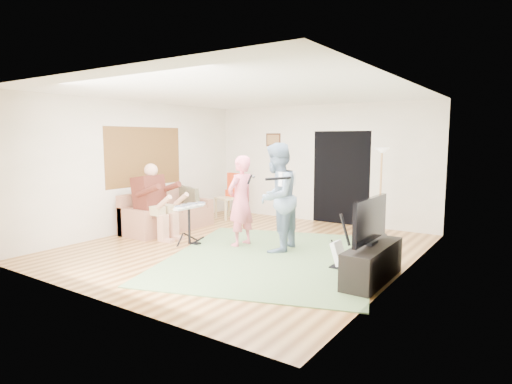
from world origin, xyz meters
TOP-DOWN VIEW (x-y plane):
  - floor at (0.00, 0.00)m, footprint 6.00×6.00m
  - walls at (0.00, 0.00)m, footprint 5.50×6.00m
  - ceiling at (0.00, 0.00)m, footprint 6.00×6.00m
  - window_blinds at (-2.74, 0.20)m, footprint 0.00×2.05m
  - doorway at (0.55, 2.99)m, footprint 2.10×0.00m
  - picture_frame at (-1.25, 2.99)m, footprint 0.42×0.03m
  - area_rug at (0.74, -0.28)m, footprint 4.23×4.66m
  - sofa at (-2.29, 0.32)m, footprint 0.83×2.01m
  - drummer at (-1.86, -0.33)m, footprint 0.94×0.53m
  - drum_kit at (-1.00, -0.33)m, footprint 0.41×0.73m
  - singer at (-0.13, 0.09)m, footprint 0.45×0.63m
  - microphone at (0.07, 0.09)m, footprint 0.06×0.06m
  - guitarist at (0.59, 0.14)m, footprint 0.82×0.99m
  - guitar_held at (0.79, 0.14)m, footprint 0.32×0.60m
  - guitar_spare at (1.90, -0.21)m, footprint 0.30×0.27m
  - torchiere_lamp at (1.68, 2.31)m, footprint 0.31×0.31m
  - dining_chair at (-1.98, 2.10)m, footprint 0.57×0.59m
  - tv_cabinet at (2.50, -0.48)m, footprint 0.40×1.40m
  - television at (2.45, -0.48)m, footprint 0.06×1.14m

SIDE VIEW (x-z plane):
  - floor at x=0.00m, z-range 0.00..0.00m
  - area_rug at x=0.74m, z-range 0.00..0.02m
  - guitar_spare at x=1.90m, z-range -0.18..0.66m
  - tv_cabinet at x=2.50m, z-range 0.00..0.50m
  - sofa at x=-2.29m, z-range -0.14..0.68m
  - drum_kit at x=-1.00m, z-range -0.05..0.71m
  - dining_chair at x=-1.98m, z-range -0.16..0.94m
  - drummer at x=-1.86m, z-range -0.16..1.29m
  - singer at x=-0.13m, z-range 0.00..1.63m
  - television at x=2.45m, z-range 0.55..1.15m
  - guitarist at x=0.59m, z-range 0.00..1.86m
  - doorway at x=0.55m, z-range 0.00..2.10m
  - torchiere_lamp at x=1.68m, z-range 0.32..2.07m
  - microphone at x=0.07m, z-range 1.10..1.34m
  - guitar_held at x=0.79m, z-range 1.14..1.40m
  - walls at x=0.00m, z-range 0.00..2.70m
  - window_blinds at x=-2.74m, z-range 0.53..2.58m
  - picture_frame at x=-1.25m, z-range 1.74..2.06m
  - ceiling at x=0.00m, z-range 2.70..2.70m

